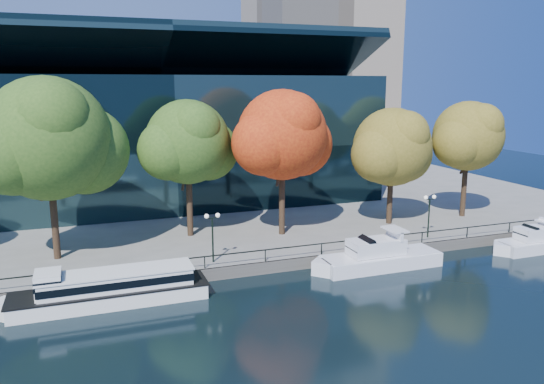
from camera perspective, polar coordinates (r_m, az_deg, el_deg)
name	(u,v)px	position (r m, az deg, el deg)	size (l,w,h in m)	color
ground	(279,287)	(40.78, 0.81, -10.18)	(160.00, 160.00, 0.00)	black
promenade	(187,191)	(74.48, -9.13, 0.13)	(90.00, 67.08, 1.00)	slate
railing	(265,250)	(43.00, -0.73, -6.26)	(88.20, 0.08, 0.99)	black
convention_building	(160,137)	(68.18, -11.92, 5.78)	(50.00, 24.57, 21.43)	black
tour_boat	(105,288)	(39.22, -17.48, -9.80)	(14.62, 3.26, 2.77)	white
cruiser_near	(376,257)	(45.12, 11.14, -6.84)	(11.37, 2.93, 3.29)	white
cruiser_far	(535,241)	(54.46, 26.43, -4.77)	(8.92, 2.47, 2.91)	white
tree_1	(50,141)	(45.39, -22.72, 5.06)	(12.25, 10.05, 14.78)	black
tree_2	(189,144)	(49.30, -8.87, 5.14)	(9.69, 7.95, 12.75)	black
tree_3	(284,137)	(49.14, 1.32, 5.95)	(10.45, 8.57, 13.66)	black
tree_4	(394,149)	(54.61, 12.97, 4.56)	(9.79, 8.03, 11.80)	black
tree_5	(469,138)	(59.98, 20.45, 5.51)	(9.19, 7.53, 12.36)	black
lamp_1	(212,226)	(42.49, -6.43, -3.68)	(1.26, 0.36, 4.03)	black
lamp_2	(429,206)	(51.13, 16.58, -1.48)	(1.26, 0.36, 4.03)	black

